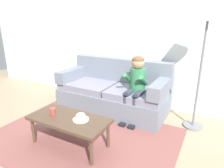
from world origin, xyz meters
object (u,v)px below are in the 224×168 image
floor_lamp (207,26)px  mug (53,111)px  person_child (136,83)px  toy_controller (70,120)px  donut (81,118)px  coffee_table (69,121)px  couch (114,92)px

floor_lamp → mug: bearing=-141.0°
person_child → floor_lamp: (0.93, 0.22, 0.90)m
mug → toy_controller: (-0.20, 0.54, -0.44)m
donut → floor_lamp: size_ratio=0.06×
coffee_table → donut: (0.18, 0.03, 0.08)m
donut → coffee_table: bearing=-170.4°
person_child → mug: size_ratio=12.24×
couch → person_child: (0.52, -0.21, 0.33)m
couch → person_child: size_ratio=1.83×
coffee_table → floor_lamp: size_ratio=0.57×
coffee_table → toy_controller: size_ratio=4.81×
toy_controller → floor_lamp: bearing=10.3°
donut → person_child: bearing=73.7°
couch → mug: bearing=-99.6°
person_child → floor_lamp: 1.31m
person_child → donut: bearing=-106.3°
couch → floor_lamp: (1.45, 0.01, 1.23)m
toy_controller → floor_lamp: (1.88, 0.82, 1.55)m
couch → coffee_table: bearing=-88.7°
coffee_table → donut: size_ratio=9.06×
mug → toy_controller: 0.73m
couch → toy_controller: 0.97m
coffee_table → floor_lamp: 2.29m
floor_lamp → coffee_table: bearing=-136.8°
person_child → toy_controller: person_child is taller
mug → couch: bearing=80.4°
person_child → toy_controller: 1.30m
donut → floor_lamp: (1.25, 1.31, 1.12)m
couch → person_child: 0.65m
coffee_table → person_child: 1.26m
coffee_table → mug: size_ratio=12.07×
mug → floor_lamp: (1.68, 1.36, 1.11)m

